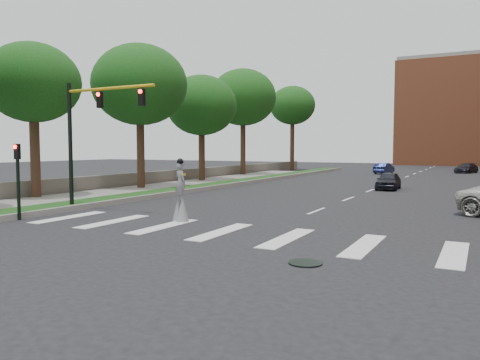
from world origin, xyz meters
TOP-DOWN VIEW (x-y plane):
  - ground_plane at (0.00, 0.00)m, footprint 160.00×160.00m
  - grass_median at (-11.50, 20.00)m, footprint 2.00×60.00m
  - median_curb at (-10.45, 20.00)m, footprint 0.20×60.00m
  - sidewalk_left at (-14.50, 10.00)m, footprint 4.00×60.00m
  - stone_wall at (-17.00, 22.00)m, footprint 0.50×56.00m
  - manhole at (3.00, -2.00)m, footprint 0.90×0.90m
  - building_backdrop at (6.00, 78.00)m, footprint 26.00×14.00m
  - traffic_signal at (-9.78, 3.00)m, footprint 5.30×0.23m
  - secondary_signal at (-10.30, -0.50)m, footprint 0.25×0.21m
  - stilt_performer at (-4.00, 2.34)m, footprint 0.82×0.64m
  - car_near at (0.95, 21.67)m, footprint 1.65×3.83m
  - car_mid at (-3.20, 42.46)m, footprint 1.83×3.99m
  - car_far at (5.28, 48.60)m, footprint 2.93×4.33m
  - tree_1 at (-16.14, 5.06)m, footprint 5.41×5.41m
  - tree_2 at (-14.90, 13.04)m, footprint 6.80×6.80m
  - tree_3 at (-15.04, 21.51)m, footprint 6.21×6.21m
  - tree_4 at (-16.01, 31.38)m, footprint 7.14×7.14m
  - tree_5 at (-15.51, 44.69)m, footprint 5.98×5.98m

SIDE VIEW (x-z plane):
  - ground_plane at x=0.00m, z-range 0.00..0.00m
  - manhole at x=3.00m, z-range 0.00..0.04m
  - sidewalk_left at x=-14.50m, z-range 0.00..0.18m
  - grass_median at x=-11.50m, z-range 0.00..0.25m
  - median_curb at x=-10.45m, z-range 0.00..0.28m
  - stone_wall at x=-17.00m, z-range 0.00..1.10m
  - car_far at x=5.28m, z-range 0.00..1.16m
  - car_mid at x=-3.20m, z-range 0.00..1.27m
  - car_near at x=0.95m, z-range 0.00..1.29m
  - stilt_performer at x=-4.00m, z-range -0.34..2.29m
  - secondary_signal at x=-10.30m, z-range 0.33..3.56m
  - traffic_signal at x=-9.78m, z-range 1.05..7.25m
  - tree_3 at x=-15.04m, z-range 2.03..11.43m
  - tree_1 at x=-16.14m, z-range 2.21..11.32m
  - tree_2 at x=-14.90m, z-range 2.30..12.74m
  - tree_4 at x=-16.01m, z-range 2.66..14.12m
  - tree_5 at x=-15.51m, z-range 2.97..14.12m
  - building_backdrop at x=6.00m, z-range 0.00..18.00m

